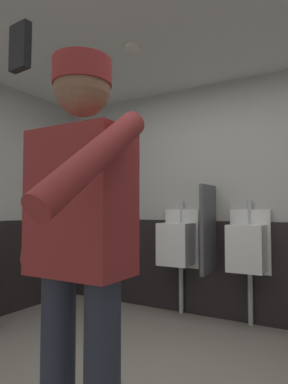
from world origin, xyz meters
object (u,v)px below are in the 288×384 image
(urinal_middle, at_px, (248,247))
(person, at_px, (79,237))
(urinal_left, at_px, (178,243))
(cell_phone, at_px, (20,47))

(urinal_middle, relative_size, person, 0.70)
(urinal_left, xyz_separation_m, cell_phone, (0.88, -2.84, 0.76))
(person, bearing_deg, cell_phone, -63.48)
(urinal_left, relative_size, person, 0.70)
(urinal_middle, bearing_deg, cell_phone, -87.31)
(urinal_middle, height_order, person, person)
(person, xyz_separation_m, cell_phone, (0.25, -0.50, 0.49))
(urinal_left, distance_m, person, 2.43)
(urinal_left, xyz_separation_m, urinal_middle, (0.75, 0.00, 0.00))
(urinal_left, height_order, person, person)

